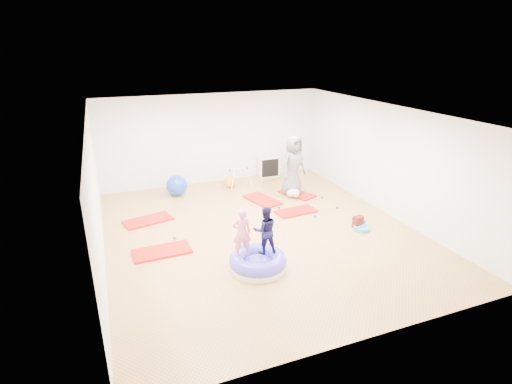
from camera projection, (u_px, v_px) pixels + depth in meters
name	position (u px, v px, depth m)	size (l,w,h in m)	color
room	(261.00, 176.00, 9.01)	(7.01, 8.01, 2.81)	tan
gym_mat_front_left	(162.00, 251.00, 8.53)	(1.21, 0.61, 0.05)	#BD2602
gym_mat_mid_left	(148.00, 220.00, 10.03)	(1.16, 0.58, 0.05)	#BD2602
gym_mat_center_back	(262.00, 200.00, 11.35)	(1.17, 0.58, 0.05)	#BD2602
gym_mat_right	(296.00, 211.00, 10.58)	(1.07, 0.54, 0.04)	#BD2602
gym_mat_rear_right	(297.00, 194.00, 11.82)	(1.08, 0.54, 0.05)	#BD2602
inflatable_cushion	(258.00, 262.00, 7.89)	(1.15, 1.15, 0.36)	white
child_pink	(242.00, 230.00, 7.65)	(0.37, 0.24, 1.02)	pink
child_navy	(265.00, 228.00, 7.78)	(0.48, 0.37, 0.98)	#11103C
adult_caregiver	(293.00, 165.00, 11.51)	(0.85, 0.55, 1.73)	slate
infant	(294.00, 193.00, 11.47)	(0.39, 0.40, 0.23)	#C6DBFE
ball_pit_balls	(279.00, 215.00, 10.34)	(5.19, 2.19, 0.07)	blue
exercise_ball_blue	(177.00, 185.00, 11.66)	(0.61, 0.61, 0.61)	blue
exercise_ball_orange	(230.00, 182.00, 12.34)	(0.38, 0.38, 0.38)	orange
infant_play_gym	(239.00, 174.00, 12.39)	(0.75, 0.71, 0.57)	white
cube_shelf	(268.00, 167.00, 13.30)	(0.69, 0.34, 0.69)	white
balance_disc	(361.00, 228.00, 9.55)	(0.40, 0.40, 0.09)	teal
backpack	(358.00, 222.00, 9.65)	(0.25, 0.16, 0.29)	red
yellow_toy	(248.00, 253.00, 8.50)	(0.22, 0.22, 0.03)	gold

